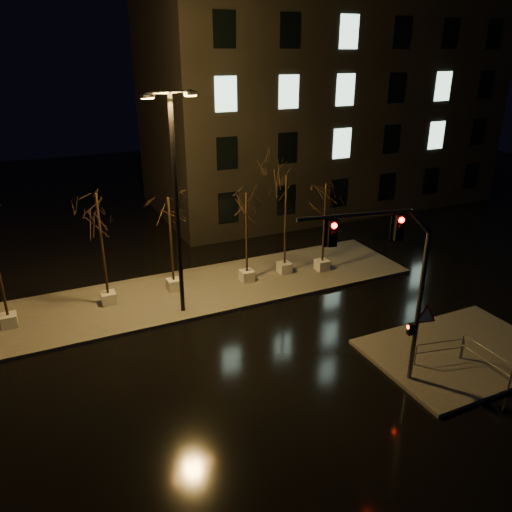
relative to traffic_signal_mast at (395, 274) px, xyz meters
name	(u,v)px	position (x,y,z in m)	size (l,w,h in m)	color
ground	(249,354)	(-3.48, 3.82, -4.33)	(90.00, 90.00, 0.00)	black
median	(199,291)	(-3.48, 9.82, -4.26)	(22.00, 5.00, 0.15)	#4C4A44
sidewalk_corner	(460,352)	(4.02, 0.32, -4.26)	(7.00, 5.00, 0.15)	#4C4A44
building	(321,102)	(10.52, 21.82, 3.17)	(25.00, 12.00, 15.00)	black
tree_1	(99,219)	(-7.77, 10.19, -0.08)	(1.80, 1.80, 5.41)	beige
tree_2	(170,219)	(-4.61, 10.32, -0.54)	(1.80, 1.80, 4.81)	beige
tree_3	(246,213)	(-0.95, 9.75, -0.59)	(1.80, 1.80, 4.74)	beige
tree_4	(286,198)	(1.27, 9.86, -0.11)	(1.80, 1.80, 5.36)	beige
tree_5	(325,204)	(3.27, 9.33, -0.50)	(1.80, 1.80, 4.85)	beige
traffic_signal_mast	(395,274)	(0.00, 0.00, 0.00)	(5.13, 1.10, 6.37)	#515358
streetlight_main	(176,193)	(-4.85, 8.10, 1.28)	(2.35, 0.84, 9.47)	black
guard_rail_a	(440,348)	(2.70, 0.14, -3.61)	(1.98, 0.45, 0.87)	#515358
guard_rail_b	(486,358)	(3.57, -1.16, -3.49)	(0.10, 2.26, 1.07)	#515358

